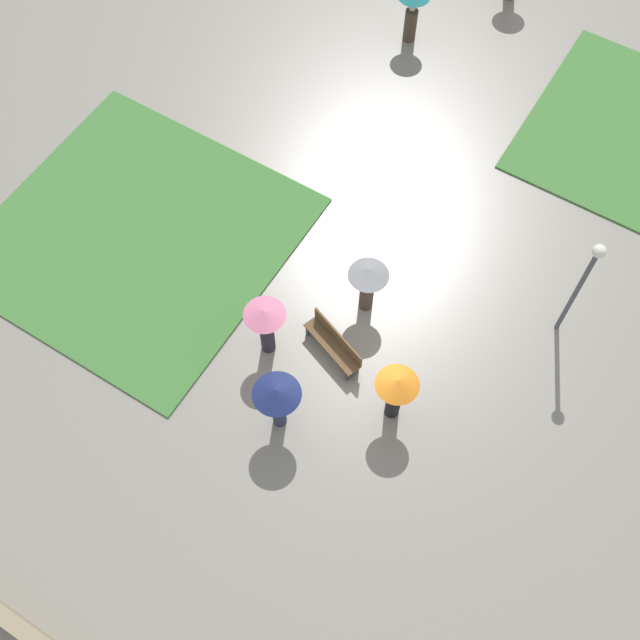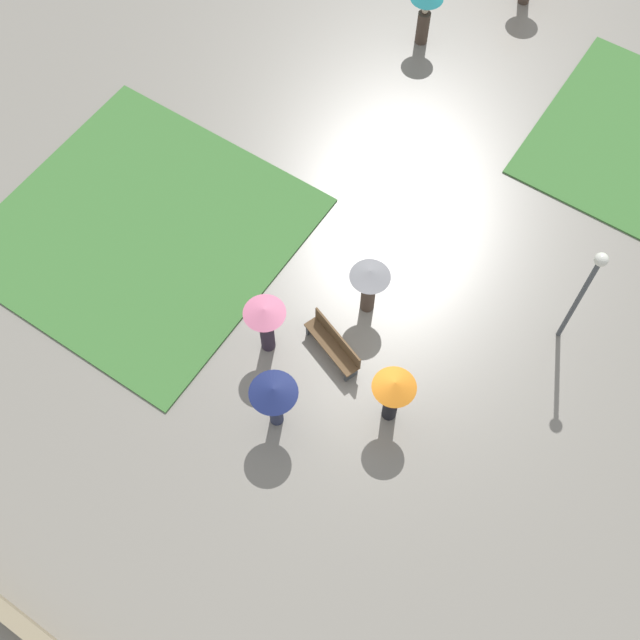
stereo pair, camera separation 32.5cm
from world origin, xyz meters
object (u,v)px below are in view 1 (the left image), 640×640
object	(u,v)px
park_bench	(334,343)
crowd_person_orange	(396,390)
lamp_post	(584,278)
crowd_person_pink	(266,323)
lone_walker_far_path	(412,8)
crowd_person_grey	(368,280)
crowd_person_navy	(277,399)

from	to	relation	value
park_bench	crowd_person_orange	bearing A→B (deg)	2.23
lamp_post	crowd_person_pink	size ratio (longest dim) A/B	1.95
crowd_person_orange	lone_walker_far_path	bearing A→B (deg)	146.75
crowd_person_orange	crowd_person_pink	world-z (taller)	crowd_person_pink
lamp_post	crowd_person_grey	world-z (taller)	lamp_post
lamp_post	crowd_person_pink	distance (m)	7.53
crowd_person_orange	crowd_person_navy	xyz separation A→B (m)	(-2.19, -1.63, 0.04)
crowd_person_grey	park_bench	bearing A→B (deg)	-63.90
crowd_person_orange	park_bench	bearing A→B (deg)	-167.89
park_bench	crowd_person_pink	size ratio (longest dim) A/B	0.96
park_bench	crowd_person_navy	distance (m)	2.47
crowd_person_grey	lone_walker_far_path	distance (m)	9.87
lamp_post	lone_walker_far_path	distance (m)	10.95
park_bench	crowd_person_navy	bearing A→B (deg)	-73.74
crowd_person_navy	lone_walker_far_path	xyz separation A→B (m)	(-3.56, 13.02, -0.18)
crowd_person_orange	lamp_post	bearing A→B (deg)	89.78
crowd_person_orange	crowd_person_pink	size ratio (longest dim) A/B	0.99
lamp_post	lone_walker_far_path	bearing A→B (deg)	139.18
lamp_post	lone_walker_far_path	size ratio (longest dim) A/B	2.01
lamp_post	crowd_person_navy	size ratio (longest dim) A/B	1.99
park_bench	crowd_person_grey	xyz separation A→B (m)	(-0.00, 1.59, 0.81)
park_bench	lamp_post	world-z (taller)	lamp_post
park_bench	crowd_person_orange	xyz separation A→B (m)	(2.03, -0.66, 0.87)
lamp_post	crowd_person_pink	world-z (taller)	lamp_post
lamp_post	crowd_person_pink	xyz separation A→B (m)	(-6.01, -4.39, -1.16)
park_bench	crowd_person_grey	bearing A→B (deg)	110.21
crowd_person_pink	crowd_person_orange	bearing A→B (deg)	-36.30
crowd_person_orange	crowd_person_pink	xyz separation A→B (m)	(-3.52, -0.11, -0.05)
park_bench	crowd_person_pink	xyz separation A→B (m)	(-1.49, -0.76, 0.82)
crowd_person_orange	crowd_person_navy	bearing A→B (deg)	-113.30
lamp_post	lone_walker_far_path	xyz separation A→B (m)	(-8.23, 7.11, -1.24)
lone_walker_far_path	crowd_person_pink	bearing A→B (deg)	-109.81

